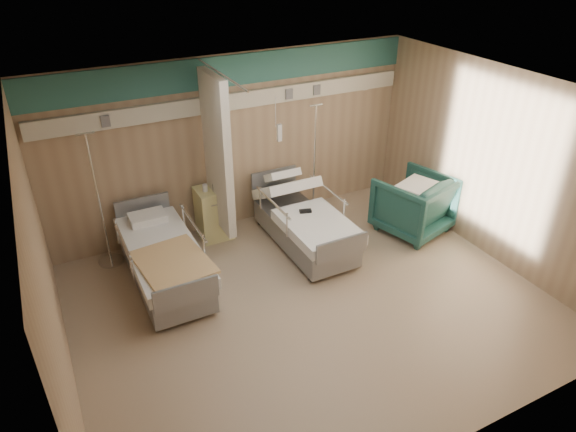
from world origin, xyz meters
The scene contains 13 objects.
ground centered at (0.00, 0.00, 0.00)m, with size 6.00×5.00×0.00m, color tan.
room_walls centered at (-0.03, 0.25, 1.86)m, with size 6.04×5.04×2.82m.
bed_right centered at (0.60, 1.30, 0.32)m, with size 1.00×2.16×0.63m, color white, non-canonical shape.
bed_left centered at (-1.60, 1.30, 0.32)m, with size 1.00×2.16×0.63m, color white, non-canonical shape.
bedside_cabinet centered at (-0.55, 2.20, 0.42)m, with size 0.50×0.48×0.85m, color #E0DA8C.
visitor_armchair centered at (2.39, 0.90, 0.48)m, with size 1.03×1.06×0.96m, color #1E4D45.
waffle_blanket centered at (2.42, 0.85, 1.00)m, with size 0.62×0.55×0.07m, color white.
iv_stand_right centered at (1.24, 2.14, 0.40)m, with size 0.35×0.35×1.96m.
iv_stand_left centered at (-2.20, 2.21, 0.42)m, with size 0.37×0.37×2.05m.
call_remote centered at (0.58, 1.24, 0.65)m, with size 0.18×0.08×0.04m, color black.
tan_blanket centered at (-1.58, 0.84, 0.65)m, with size 0.83×1.05×0.04m, color #DAB56F.
toiletry_bag centered at (-0.43, 2.14, 0.91)m, with size 0.23×0.15×0.13m, color black.
white_cup centered at (-0.66, 2.18, 0.91)m, with size 0.08×0.08×0.11m, color white.
Camera 1 is at (-2.73, -4.66, 4.43)m, focal length 32.00 mm.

